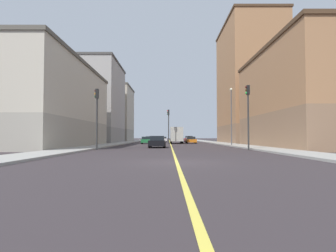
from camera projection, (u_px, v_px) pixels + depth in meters
name	position (u px, v px, depth m)	size (l,w,h in m)	color
ground_plane	(176.00, 163.00, 13.87)	(400.00, 400.00, 0.00)	#332C2F
sidewalk_left	(210.00, 142.00, 62.87)	(3.14, 168.00, 0.15)	#9E9B93
sidewalk_right	(128.00, 142.00, 62.81)	(3.14, 168.00, 0.15)	#9E9B93
lane_center_stripe	(169.00, 142.00, 62.84)	(0.16, 154.00, 0.01)	#E5D14C
building_left_near	(302.00, 98.00, 33.41)	(9.96, 21.45, 11.65)	#8F6B4F
building_left_mid	(248.00, 84.00, 55.58)	(9.96, 18.02, 23.43)	#8F6B4F
building_right_corner	(46.00, 105.00, 35.20)	(9.96, 24.30, 10.52)	#9D9688
building_right_midblock	(95.00, 103.00, 58.98)	(9.96, 16.57, 16.63)	gray
building_right_distant	(112.00, 114.00, 77.78)	(9.96, 14.88, 14.90)	#9D9688
traffic_light_left_near	(247.00, 108.00, 26.71)	(0.40, 0.32, 6.15)	#2D2D2D
traffic_light_right_near	(96.00, 110.00, 26.66)	(0.40, 0.32, 5.79)	#2D2D2D
traffic_light_median_far	(168.00, 122.00, 47.20)	(0.40, 0.32, 5.78)	#2D2D2D
street_lamp_left_near	(230.00, 111.00, 38.28)	(0.36, 0.36, 7.72)	#4C4C51
car_white	(162.00, 139.00, 66.73)	(1.94, 4.33, 1.23)	white
car_black	(156.00, 142.00, 32.70)	(1.91, 4.40, 1.36)	black
car_maroon	(149.00, 139.00, 59.13)	(1.79, 4.24, 1.33)	maroon
car_red	(188.00, 139.00, 63.81)	(1.93, 4.05, 1.41)	red
car_green	(146.00, 140.00, 50.60)	(1.93, 4.32, 1.26)	#1E6B38
car_orange	(190.00, 140.00, 52.82)	(1.89, 4.17, 1.27)	orange
box_truck	(175.00, 135.00, 52.64)	(2.33, 7.85, 2.97)	navy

